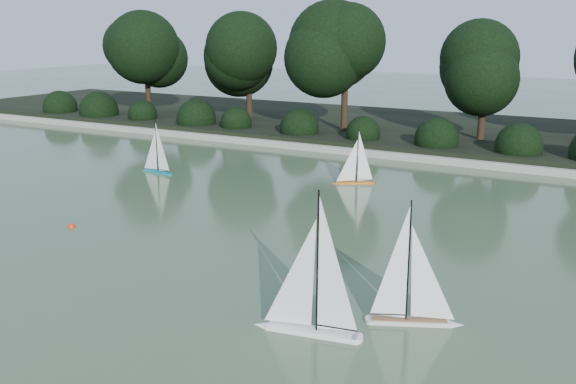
% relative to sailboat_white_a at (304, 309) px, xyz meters
% --- Properties ---
extents(ground, '(80.00, 80.00, 0.00)m').
position_rel_sailboat_white_a_xyz_m(ground, '(-1.89, 0.97, -0.28)').
color(ground, '#344B2D').
rests_on(ground, ground).
extents(pond_coping, '(40.00, 0.35, 0.18)m').
position_rel_sailboat_white_a_xyz_m(pond_coping, '(-1.89, 9.97, -0.19)').
color(pond_coping, gray).
rests_on(pond_coping, ground).
extents(far_bank, '(40.00, 8.00, 0.30)m').
position_rel_sailboat_white_a_xyz_m(far_bank, '(-1.89, 13.97, -0.13)').
color(far_bank, black).
rests_on(far_bank, ground).
extents(tree_line, '(26.31, 3.93, 4.39)m').
position_rel_sailboat_white_a_xyz_m(tree_line, '(-0.66, 12.40, 2.36)').
color(tree_line, black).
rests_on(tree_line, ground).
extents(shrub_hedge, '(29.10, 1.10, 1.10)m').
position_rel_sailboat_white_a_xyz_m(shrub_hedge, '(-1.89, 10.87, 0.17)').
color(shrub_hedge, black).
rests_on(shrub_hedge, ground).
extents(sailboat_white_a, '(1.32, 0.42, 1.80)m').
position_rel_sailboat_white_a_xyz_m(sailboat_white_a, '(0.00, 0.00, 0.00)').
color(sailboat_white_a, white).
rests_on(sailboat_white_a, ground).
extents(sailboat_white_b, '(1.12, 0.63, 1.60)m').
position_rel_sailboat_white_a_xyz_m(sailboat_white_b, '(1.07, 0.85, -0.04)').
color(sailboat_white_b, silver).
rests_on(sailboat_white_b, ground).
extents(sailboat_orange, '(0.88, 0.61, 1.32)m').
position_rel_sailboat_white_a_xyz_m(sailboat_orange, '(-2.41, 6.86, -0.08)').
color(sailboat_orange, orange).
rests_on(sailboat_orange, ground).
extents(sailboat_teal, '(0.99, 0.23, 1.35)m').
position_rel_sailboat_white_a_xyz_m(sailboat_teal, '(-7.01, 5.62, -0.07)').
color(sailboat_teal, '#127785').
rests_on(sailboat_teal, ground).
extents(race_buoy, '(0.14, 0.14, 0.14)m').
position_rel_sailboat_white_a_xyz_m(race_buoy, '(-5.40, 1.53, -0.28)').
color(race_buoy, red).
rests_on(race_buoy, ground).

